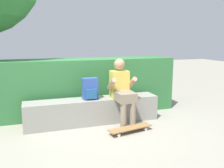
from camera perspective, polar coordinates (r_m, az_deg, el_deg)
The scene contains 6 objects.
ground_plane at distance 4.53m, azimuth -3.59°, elevation -10.10°, with size 24.00×24.00×0.00m, color gray.
bench_main at distance 4.70m, azimuth -4.48°, elevation -6.27°, with size 2.54×0.43×0.48m.
person_skater at distance 4.55m, azimuth 2.38°, elevation -1.20°, with size 0.49×0.62×1.23m.
skateboard_near_person at distance 4.29m, azimuth 4.28°, elevation -10.28°, with size 0.82×0.36×0.09m.
backpack_on_bench at distance 4.57m, azimuth -5.16°, elevation -1.16°, with size 0.28×0.23×0.40m.
hedge_row at distance 5.24m, azimuth -10.65°, elevation -0.73°, with size 4.71×0.74×1.18m.
Camera 1 is at (-1.08, -4.10, 1.60)m, focal length 38.99 mm.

